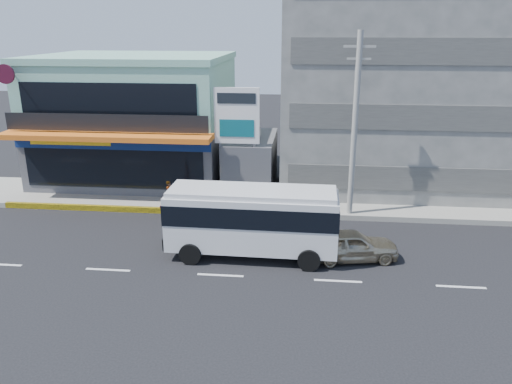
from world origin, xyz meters
TOP-DOWN VIEW (x-y plane):
  - ground at (0.00, 0.00)m, footprint 120.00×120.00m
  - sidewalk at (5.00, 9.50)m, footprint 70.00×5.00m
  - shop_building at (-8.00, 13.95)m, footprint 12.40×11.70m
  - concrete_building at (10.00, 15.00)m, footprint 16.00×12.00m
  - gap_structure at (0.00, 12.00)m, footprint 3.00×6.00m
  - satellite_dish at (0.00, 11.00)m, footprint 1.50×1.50m
  - billboard at (-0.50, 9.20)m, footprint 2.60×0.18m
  - utility_pole_near at (6.00, 7.40)m, footprint 1.60×0.30m
  - minibus at (1.15, 2.10)m, footprint 7.79×2.84m
  - sedan at (5.68, 2.12)m, footprint 4.45×2.45m
  - motorcycle_rider at (-4.00, 6.80)m, footprint 1.67×1.10m

SIDE VIEW (x-z plane):
  - ground at x=0.00m, z-range 0.00..0.00m
  - sidewalk at x=5.00m, z-range 0.00..0.30m
  - motorcycle_rider at x=-4.00m, z-range -0.34..1.68m
  - sedan at x=5.68m, z-range 0.00..1.43m
  - gap_structure at x=0.00m, z-range 0.00..3.50m
  - minibus at x=1.15m, z-range 0.31..3.56m
  - satellite_dish at x=0.00m, z-range 3.50..3.65m
  - shop_building at x=-8.00m, z-range 0.00..8.00m
  - billboard at x=-0.50m, z-range 1.48..8.38m
  - utility_pole_near at x=6.00m, z-range 0.15..10.15m
  - concrete_building at x=10.00m, z-range 0.00..14.00m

